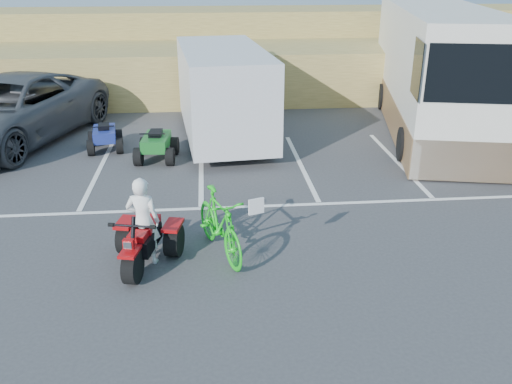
{
  "coord_description": "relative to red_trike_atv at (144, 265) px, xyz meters",
  "views": [
    {
      "loc": [
        0.22,
        -8.68,
        5.1
      ],
      "look_at": [
        1.1,
        0.9,
        1.0
      ],
      "focal_mm": 38.0,
      "sensor_mm": 36.0,
      "label": 1
    }
  ],
  "objects": [
    {
      "name": "rider",
      "position": [
        0.03,
        0.15,
        0.83
      ],
      "size": [
        0.68,
        0.52,
        1.66
      ],
      "primitive_type": "imported",
      "rotation": [
        0.0,
        0.0,
        2.93
      ],
      "color": "white",
      "rests_on": "ground"
    },
    {
      "name": "green_dirt_bike",
      "position": [
        1.4,
        0.31,
        0.63
      ],
      "size": [
        1.25,
        2.17,
        1.26
      ],
      "primitive_type": "imported",
      "rotation": [
        0.0,
        0.0,
        0.34
      ],
      "color": "#14BF19",
      "rests_on": "ground"
    },
    {
      "name": "ground",
      "position": [
        1.03,
        -0.02,
        0.0
      ],
      "size": [
        100.0,
        100.0,
        0.0
      ],
      "primitive_type": "plane",
      "color": "#39393C",
      "rests_on": "ground"
    },
    {
      "name": "rv_motorhome",
      "position": [
        8.61,
        8.39,
        1.64
      ],
      "size": [
        4.79,
        10.8,
        3.77
      ],
      "rotation": [
        0.0,
        0.0,
        -0.21
      ],
      "color": "silver",
      "rests_on": "ground"
    },
    {
      "name": "grey_pickup",
      "position": [
        -4.68,
        7.84,
        0.98
      ],
      "size": [
        5.38,
        7.74,
        1.96
      ],
      "primitive_type": "imported",
      "rotation": [
        0.0,
        0.0,
        -0.33
      ],
      "color": "#414448",
      "rests_on": "ground"
    },
    {
      "name": "red_trike_atv",
      "position": [
        0.0,
        0.0,
        0.0
      ],
      "size": [
        1.52,
        1.83,
        1.05
      ],
      "primitive_type": null,
      "rotation": [
        0.0,
        0.0,
        -0.22
      ],
      "color": "#A6090C",
      "rests_on": "ground"
    },
    {
      "name": "cargo_trailer",
      "position": [
        1.75,
        7.6,
        1.49
      ],
      "size": [
        2.9,
        6.1,
        2.76
      ],
      "rotation": [
        0.0,
        0.0,
        0.09
      ],
      "color": "silver",
      "rests_on": "ground"
    },
    {
      "name": "quad_atv_blue",
      "position": [
        -1.76,
        6.79,
        0.0
      ],
      "size": [
        1.16,
        1.45,
        0.86
      ],
      "primitive_type": null,
      "rotation": [
        0.0,
        0.0,
        0.14
      ],
      "color": "navy",
      "rests_on": "ground"
    },
    {
      "name": "grass_embankment",
      "position": [
        1.03,
        15.46,
        1.42
      ],
      "size": [
        40.0,
        8.5,
        3.1
      ],
      "color": "olive",
      "rests_on": "ground"
    },
    {
      "name": "quad_atv_green",
      "position": [
        -0.19,
        5.78,
        0.0
      ],
      "size": [
        1.18,
        1.51,
        0.93
      ],
      "primitive_type": null,
      "rotation": [
        0.0,
        0.0,
        -0.09
      ],
      "color": "#166020",
      "rests_on": "ground"
    },
    {
      "name": "parking_stripes",
      "position": [
        1.89,
        4.05,
        0.0
      ],
      "size": [
        28.0,
        5.16,
        0.01
      ],
      "color": "white",
      "rests_on": "ground"
    }
  ]
}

